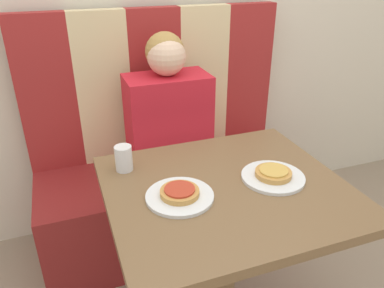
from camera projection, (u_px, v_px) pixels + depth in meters
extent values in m
cube|color=maroon|center=(171.00, 204.00, 2.08)|extent=(1.36, 0.54, 0.46)
cube|color=maroon|center=(47.00, 96.00, 1.83)|extent=(0.27, 0.07, 0.78)
cube|color=beige|center=(104.00, 90.00, 1.91)|extent=(0.27, 0.07, 0.78)
cube|color=maroon|center=(155.00, 84.00, 1.99)|extent=(0.27, 0.07, 0.78)
cube|color=beige|center=(203.00, 79.00, 2.08)|extent=(0.27, 0.07, 0.78)
cube|color=maroon|center=(246.00, 74.00, 2.16)|extent=(0.27, 0.07, 0.78)
cube|color=brown|center=(226.00, 190.00, 1.27)|extent=(0.80, 0.72, 0.03)
cylinder|color=brown|center=(222.00, 273.00, 1.44)|extent=(0.10, 0.10, 0.73)
cube|color=red|center=(168.00, 125.00, 1.86)|extent=(0.40, 0.23, 0.50)
sphere|color=beige|center=(166.00, 56.00, 1.71)|extent=(0.18, 0.18, 0.18)
sphere|color=#AD8447|center=(165.00, 52.00, 1.72)|extent=(0.18, 0.18, 0.18)
cylinder|color=white|center=(180.00, 196.00, 1.20)|extent=(0.22, 0.22, 0.01)
cylinder|color=white|center=(273.00, 177.00, 1.30)|extent=(0.22, 0.22, 0.01)
cylinder|color=#C68E47|center=(180.00, 192.00, 1.19)|extent=(0.13, 0.13, 0.02)
cylinder|color=#B73823|center=(180.00, 189.00, 1.19)|extent=(0.10, 0.10, 0.01)
cylinder|color=#C68E47|center=(273.00, 173.00, 1.30)|extent=(0.13, 0.13, 0.02)
cylinder|color=gold|center=(274.00, 170.00, 1.29)|extent=(0.10, 0.10, 0.01)
cylinder|color=silver|center=(124.00, 158.00, 1.34)|extent=(0.06, 0.06, 0.09)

